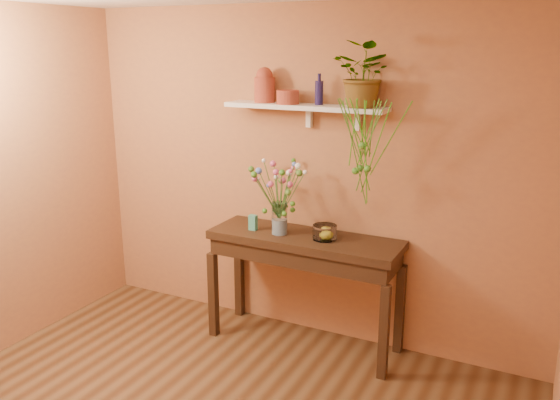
% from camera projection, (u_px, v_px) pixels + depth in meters
% --- Properties ---
extents(room, '(4.04, 4.04, 2.70)m').
position_uv_depth(room, '(145.00, 251.00, 2.94)').
color(room, brown).
rests_on(room, ground).
extents(sideboard, '(1.53, 0.49, 0.93)m').
position_uv_depth(sideboard, '(304.00, 252.00, 4.53)').
color(sideboard, '#342112').
rests_on(sideboard, ground).
extents(wall_shelf, '(1.30, 0.24, 0.19)m').
position_uv_depth(wall_shelf, '(306.00, 107.00, 4.39)').
color(wall_shelf, white).
rests_on(wall_shelf, room).
extents(terracotta_jug, '(0.22, 0.22, 0.27)m').
position_uv_depth(terracotta_jug, '(265.00, 86.00, 4.51)').
color(terracotta_jug, '#9D3C29').
rests_on(terracotta_jug, wall_shelf).
extents(terracotta_pot, '(0.23, 0.23, 0.11)m').
position_uv_depth(terracotta_pot, '(288.00, 97.00, 4.40)').
color(terracotta_pot, '#9D3C29').
rests_on(terracotta_pot, wall_shelf).
extents(blue_bottle, '(0.07, 0.07, 0.23)m').
position_uv_depth(blue_bottle, '(319.00, 92.00, 4.33)').
color(blue_bottle, '#1C1645').
rests_on(blue_bottle, wall_shelf).
extents(spider_plant, '(0.52, 0.49, 0.47)m').
position_uv_depth(spider_plant, '(365.00, 74.00, 4.10)').
color(spider_plant, '#3F7E22').
rests_on(spider_plant, wall_shelf).
extents(plant_fronds, '(0.52, 0.34, 0.79)m').
position_uv_depth(plant_fronds, '(363.00, 151.00, 4.06)').
color(plant_fronds, '#3F7E22').
rests_on(plant_fronds, wall_shelf).
extents(glass_vase, '(0.12, 0.12, 0.26)m').
position_uv_depth(glass_vase, '(280.00, 221.00, 4.51)').
color(glass_vase, white).
rests_on(glass_vase, sideboard).
extents(bouquet, '(0.50, 0.48, 0.47)m').
position_uv_depth(bouquet, '(279.00, 182.00, 4.43)').
color(bouquet, '#386B28').
rests_on(bouquet, glass_vase).
extents(glass_bowl, '(0.19, 0.19, 0.11)m').
position_uv_depth(glass_bowl, '(325.00, 233.00, 4.40)').
color(glass_bowl, white).
rests_on(glass_bowl, sideboard).
extents(lemon, '(0.08, 0.08, 0.08)m').
position_uv_depth(lemon, '(326.00, 234.00, 4.39)').
color(lemon, yellow).
rests_on(lemon, glass_bowl).
extents(carton, '(0.06, 0.05, 0.12)m').
position_uv_depth(carton, '(253.00, 223.00, 4.62)').
color(carton, teal).
rests_on(carton, sideboard).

